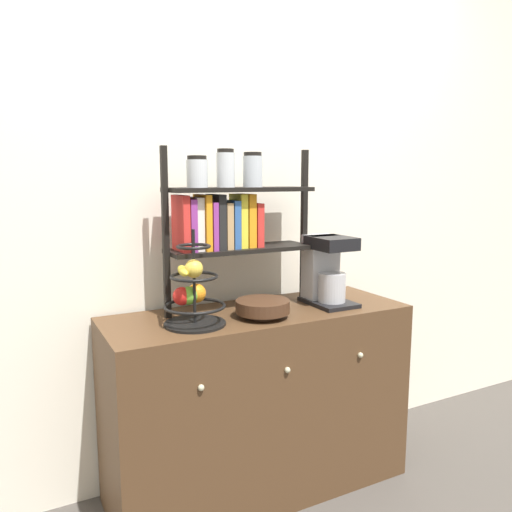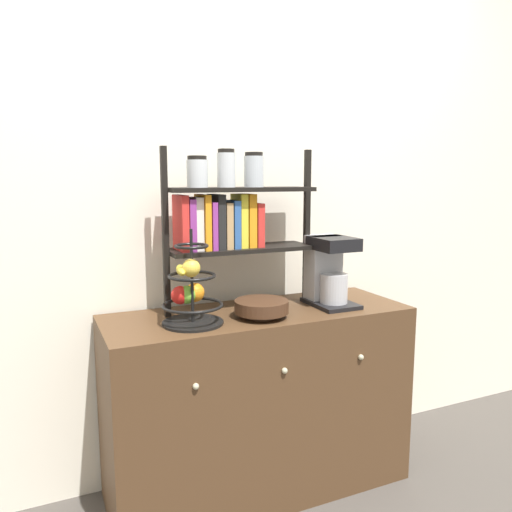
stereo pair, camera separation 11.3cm
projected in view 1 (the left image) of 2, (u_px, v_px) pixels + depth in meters
The scene contains 6 objects.
wall_back at pixel (231, 194), 2.30m from camera, with size 7.00×0.05×2.60m, color silver.
sideboard at pixel (259, 401), 2.19m from camera, with size 1.31×0.48×0.81m.
coffee_maker at pixel (326, 269), 2.25m from camera, with size 0.17×0.25×0.31m.
fruit_stand at pixel (192, 293), 1.92m from camera, with size 0.24×0.24×0.37m.
wooden_bowl at pixel (263, 307), 2.03m from camera, with size 0.22×0.22×0.07m.
shelf_hutch at pixel (225, 214), 2.09m from camera, with size 0.68×0.20×0.69m.
Camera 1 is at (-0.96, -1.60, 1.37)m, focal length 35.00 mm.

